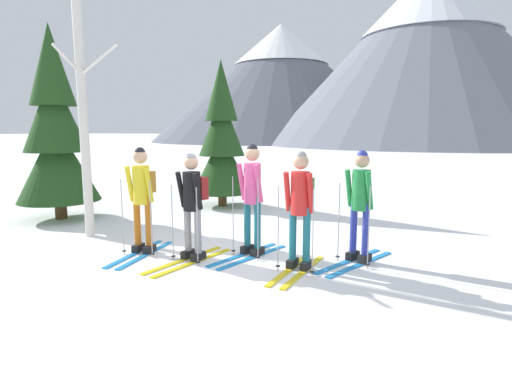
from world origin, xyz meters
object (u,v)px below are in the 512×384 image
at_px(skier_in_yellow, 142,194).
at_px(pine_tree_mid, 222,141).
at_px(skier_in_red, 300,203).
at_px(pine_tree_near, 55,132).
at_px(birch_tree_tall, 82,99).
at_px(skier_in_green, 360,202).
at_px(skier_in_black, 193,201).
at_px(skier_in_pink, 252,194).

distance_m(skier_in_yellow, pine_tree_mid, 4.55).
bearing_deg(skier_in_red, pine_tree_near, 166.56).
xyz_separation_m(skier_in_yellow, pine_tree_near, (-3.49, 1.60, 1.01)).
height_order(skier_in_yellow, pine_tree_near, pine_tree_near).
bearing_deg(birch_tree_tall, skier_in_yellow, -18.67).
bearing_deg(skier_in_yellow, skier_in_red, 2.65).
relative_size(skier_in_red, skier_in_green, 1.01).
xyz_separation_m(skier_in_black, skier_in_red, (1.71, 0.17, 0.04)).
distance_m(skier_in_black, skier_in_red, 1.72).
bearing_deg(skier_in_yellow, birch_tree_tall, 161.33).
xyz_separation_m(skier_in_pink, pine_tree_near, (-5.27, 1.08, 0.99)).
xyz_separation_m(skier_in_yellow, skier_in_black, (0.99, -0.05, -0.05)).
bearing_deg(skier_in_red, birch_tree_tall, 174.24).
distance_m(skier_in_yellow, skier_in_black, 0.99).
distance_m(skier_in_black, pine_tree_mid, 4.84).
height_order(skier_in_green, birch_tree_tall, birch_tree_tall).
bearing_deg(pine_tree_near, skier_in_black, -20.24).
distance_m(skier_in_red, skier_in_green, 1.03).
distance_m(skier_in_pink, pine_tree_near, 5.47).
relative_size(pine_tree_near, birch_tree_tall, 0.85).
relative_size(pine_tree_mid, birch_tree_tall, 0.75).
bearing_deg(skier_in_yellow, skier_in_green, 12.62).
bearing_deg(skier_in_black, skier_in_yellow, 177.24).
xyz_separation_m(skier_in_yellow, birch_tree_tall, (-1.68, 0.57, 1.63)).
bearing_deg(skier_in_green, pine_tree_near, 173.26).
relative_size(skier_in_red, birch_tree_tall, 0.34).
xyz_separation_m(skier_in_black, pine_tree_near, (-4.48, 1.65, 1.06)).
relative_size(skier_in_black, skier_in_green, 0.98).
relative_size(skier_in_pink, pine_tree_mid, 0.47).
height_order(skier_in_yellow, skier_in_black, skier_in_yellow).
height_order(skier_in_red, birch_tree_tall, birch_tree_tall).
bearing_deg(skier_in_pink, skier_in_red, -23.31).
distance_m(skier_in_yellow, pine_tree_near, 3.98).
bearing_deg(skier_in_black, birch_tree_tall, 167.02).
relative_size(skier_in_pink, skier_in_green, 1.05).
relative_size(skier_in_black, pine_tree_near, 0.39).
height_order(skier_in_black, skier_in_pink, skier_in_pink).
relative_size(skier_in_yellow, skier_in_pink, 0.97).
height_order(skier_in_black, pine_tree_mid, pine_tree_mid).
bearing_deg(pine_tree_mid, skier_in_yellow, -82.06).
height_order(skier_in_black, birch_tree_tall, birch_tree_tall).
relative_size(skier_in_yellow, pine_tree_near, 0.40).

